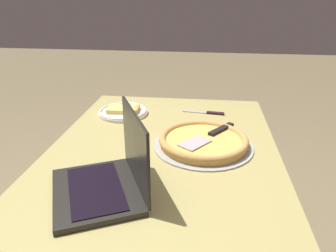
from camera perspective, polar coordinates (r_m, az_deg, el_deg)
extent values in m
cube|color=tan|center=(1.23, -0.76, -4.26)|extent=(1.15, 0.86, 0.03)
cylinder|color=#3B291C|center=(1.72, 12.92, -10.11)|extent=(0.06, 0.06, 0.69)
cylinder|color=#3B291C|center=(1.78, -10.62, -8.65)|extent=(0.06, 0.06, 0.69)
cube|color=black|center=(0.97, -12.80, -11.31)|extent=(0.37, 0.34, 0.02)
cube|color=black|center=(0.97, -12.86, -10.80)|extent=(0.30, 0.25, 0.00)
cube|color=black|center=(0.92, -5.88, -3.99)|extent=(0.27, 0.14, 0.22)
cube|color=black|center=(0.92, -6.03, -4.01)|extent=(0.24, 0.12, 0.20)
cylinder|color=white|center=(1.54, -8.04, 2.39)|extent=(0.24, 0.24, 0.01)
torus|color=silver|center=(1.54, -8.07, 2.74)|extent=(0.23, 0.23, 0.01)
cube|color=#E7D264|center=(1.54, -8.08, 2.98)|extent=(0.10, 0.15, 0.02)
cube|color=tan|center=(1.52, -5.60, 2.93)|extent=(0.10, 0.02, 0.03)
cylinder|color=#A6A7A8|center=(1.22, 6.31, -3.50)|extent=(0.38, 0.38, 0.01)
cylinder|color=#E2B253|center=(1.22, 6.34, -2.88)|extent=(0.33, 0.33, 0.02)
torus|color=tan|center=(1.21, 6.36, -2.38)|extent=(0.34, 0.34, 0.03)
cube|color=#BDAEB2|center=(1.17, 4.80, -3.00)|extent=(0.14, 0.13, 0.00)
cube|color=black|center=(1.29, 9.50, -0.54)|extent=(0.13, 0.11, 0.01)
cube|color=#B4B1B8|center=(1.55, 5.42, 2.49)|extent=(0.04, 0.15, 0.00)
cube|color=black|center=(1.54, 8.48, 2.29)|extent=(0.03, 0.09, 0.01)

